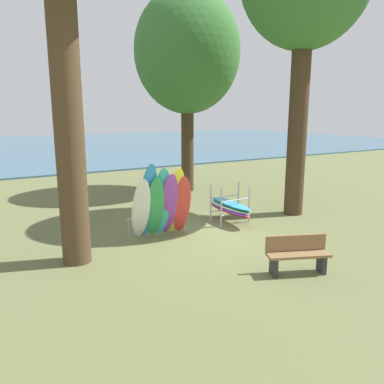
{
  "coord_description": "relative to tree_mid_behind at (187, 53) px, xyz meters",
  "views": [
    {
      "loc": [
        -5.67,
        -8.96,
        3.59
      ],
      "look_at": [
        0.17,
        1.17,
        1.1
      ],
      "focal_mm": 36.12,
      "sensor_mm": 36.0,
      "label": 1
    }
  ],
  "objects": [
    {
      "name": "park_bench",
      "position": [
        -2.34,
        -9.17,
        -5.51
      ],
      "size": [
        1.45,
        0.9,
        0.85
      ],
      "color": "#2D2D33",
      "rests_on": "ground"
    },
    {
      "name": "leaning_board_pile",
      "position": [
        -3.89,
        -5.42,
        -4.98
      ],
      "size": [
        1.86,
        0.99,
        2.22
      ],
      "color": "white",
      "rests_on": "ground"
    },
    {
      "name": "tree_mid_behind",
      "position": [
        0.0,
        0.0,
        0.0
      ],
      "size": [
        4.51,
        4.51,
        8.6
      ],
      "color": "#42301E",
      "rests_on": "ground"
    },
    {
      "name": "ground_plane",
      "position": [
        -2.76,
        -6.07,
        -5.96
      ],
      "size": [
        80.0,
        80.0,
        0.0
      ],
      "primitive_type": "plane",
      "color": "#60663D"
    },
    {
      "name": "board_storage_rack",
      "position": [
        -1.31,
        -5.13,
        -5.44
      ],
      "size": [
        1.15,
        2.13,
        1.25
      ],
      "color": "#9EA0A5",
      "rests_on": "ground"
    },
    {
      "name": "lake_water",
      "position": [
        -2.76,
        25.0,
        -5.91
      ],
      "size": [
        80.0,
        36.0,
        0.1
      ],
      "primitive_type": "cube",
      "color": "#38607A",
      "rests_on": "ground"
    }
  ]
}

